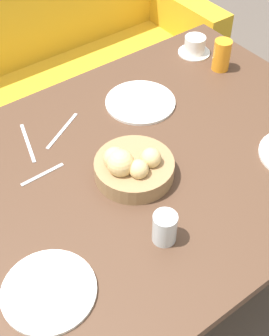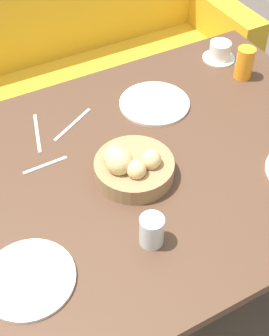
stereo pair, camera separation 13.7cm
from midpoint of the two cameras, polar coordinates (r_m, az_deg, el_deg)
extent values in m
plane|color=#564C44|center=(2.01, -2.55, -15.14)|extent=(10.00, 10.00, 0.00)
cube|color=#4C3323|center=(1.42, -3.49, -0.82)|extent=(1.56, 1.02, 0.03)
cube|color=#4C3323|center=(2.28, 5.62, 7.54)|extent=(0.06, 0.06, 0.71)
cube|color=gold|center=(2.49, -12.35, 6.25)|extent=(1.87, 0.70, 0.43)
cube|color=gold|center=(2.45, -16.84, 17.06)|extent=(1.87, 0.20, 0.45)
cube|color=gold|center=(2.80, 3.42, 14.71)|extent=(0.14, 0.70, 0.63)
cylinder|color=#99754C|center=(1.37, -2.85, -0.22)|extent=(0.24, 0.24, 0.05)
sphere|color=#DBB775|center=(1.34, -0.90, 1.08)|extent=(0.06, 0.06, 0.06)
sphere|color=#DBB775|center=(1.31, -2.47, -0.31)|extent=(0.06, 0.06, 0.06)
sphere|color=#DBB775|center=(1.34, -5.33, 1.03)|extent=(0.07, 0.07, 0.07)
sphere|color=#DBB775|center=(1.32, -4.69, 0.43)|extent=(0.08, 0.08, 0.08)
cylinder|color=white|center=(1.19, -13.78, -14.55)|extent=(0.23, 0.23, 0.01)
cylinder|color=white|center=(1.65, -1.69, 7.93)|extent=(0.25, 0.25, 0.01)
cylinder|color=orange|center=(1.81, 8.41, 13.38)|extent=(0.07, 0.07, 0.12)
cylinder|color=silver|center=(1.21, 0.44, -7.49)|extent=(0.06, 0.06, 0.09)
cylinder|color=white|center=(1.92, 5.19, 13.78)|extent=(0.13, 0.13, 0.01)
cylinder|color=white|center=(1.90, 5.26, 14.68)|extent=(0.08, 0.08, 0.06)
cube|color=#B7B7BC|center=(1.55, -15.39, 2.86)|extent=(0.06, 0.19, 0.00)
cube|color=#B7B7BC|center=(1.57, -11.30, 4.38)|extent=(0.17, 0.10, 0.00)
cube|color=#B7B7BC|center=(1.43, -13.86, -0.91)|extent=(0.14, 0.01, 0.00)
camera|label=1|loc=(0.07, -92.87, -2.95)|focal=50.00mm
camera|label=2|loc=(0.07, 87.13, 2.95)|focal=50.00mm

